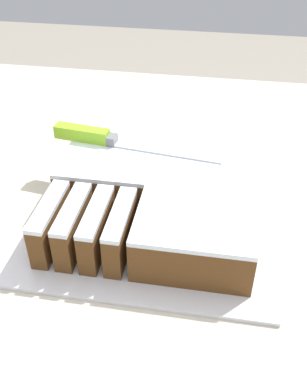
# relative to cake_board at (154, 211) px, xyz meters

# --- Properties ---
(countertop) EXTENTS (1.40, 1.10, 0.92)m
(countertop) POSITION_rel_cake_board_xyz_m (0.06, 0.03, -0.46)
(countertop) COLOR beige
(countertop) RESTS_ON ground_plane
(cake_board) EXTENTS (0.38, 0.38, 0.01)m
(cake_board) POSITION_rel_cake_board_xyz_m (0.00, 0.00, 0.00)
(cake_board) COLOR silver
(cake_board) RESTS_ON countertop
(cake) EXTENTS (0.31, 0.31, 0.07)m
(cake) POSITION_rel_cake_board_xyz_m (0.01, 0.01, 0.04)
(cake) COLOR brown
(cake) RESTS_ON cake_board
(knife) EXTENTS (0.29, 0.06, 0.02)m
(knife) POSITION_rel_cake_board_xyz_m (-0.11, 0.08, 0.08)
(knife) COLOR silver
(knife) RESTS_ON cake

